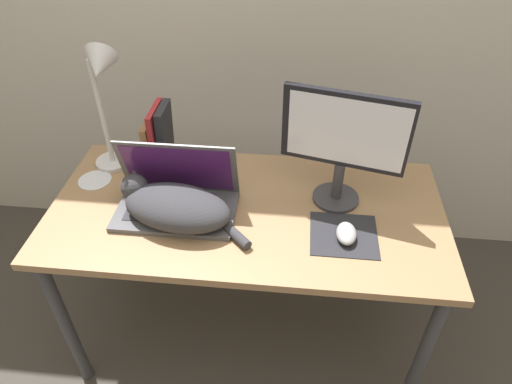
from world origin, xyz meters
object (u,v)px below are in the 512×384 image
object	(u,v)px
cat	(174,206)
cd_disc	(95,180)
external_monitor	(344,141)
computer_mouse	(346,233)
book_row	(159,139)
laptop	(177,198)
desk_lamp	(102,88)

from	to	relation	value
cat	cd_disc	bearing A→B (deg)	152.63
external_monitor	cd_disc	world-z (taller)	external_monitor
computer_mouse	book_row	size ratio (longest dim) A/B	0.40
cd_disc	laptop	bearing A→B (deg)	-19.54
desk_lamp	cd_disc	size ratio (longest dim) A/B	4.07
external_monitor	computer_mouse	xyz separation A→B (m)	(0.03, -0.19, -0.22)
external_monitor	computer_mouse	bearing A→B (deg)	-82.38
laptop	external_monitor	size ratio (longest dim) A/B	0.98
book_row	desk_lamp	distance (m)	0.27
laptop	cd_disc	world-z (taller)	laptop
computer_mouse	desk_lamp	xyz separation A→B (m)	(-0.83, 0.29, 0.31)
cat	computer_mouse	xyz separation A→B (m)	(0.55, -0.03, -0.04)
cd_disc	computer_mouse	bearing A→B (deg)	-13.08
cat	external_monitor	size ratio (longest dim) A/B	1.11
cat	book_row	size ratio (longest dim) A/B	1.81
laptop	computer_mouse	world-z (taller)	laptop
computer_mouse	desk_lamp	distance (m)	0.94
desk_lamp	computer_mouse	bearing A→B (deg)	-19.36
book_row	cd_disc	world-z (taller)	book_row
laptop	cd_disc	size ratio (longest dim) A/B	3.32
computer_mouse	book_row	bearing A→B (deg)	153.93
cat	book_row	xyz separation A→B (m)	(-0.12, 0.30, 0.05)
external_monitor	cd_disc	distance (m)	0.91
external_monitor	desk_lamp	size ratio (longest dim) A/B	0.84
desk_lamp	book_row	bearing A→B (deg)	13.87
external_monitor	book_row	xyz separation A→B (m)	(-0.65, 0.14, -0.12)
book_row	desk_lamp	xyz separation A→B (m)	(-0.16, -0.04, 0.22)
cat	cd_disc	size ratio (longest dim) A/B	3.78
desk_lamp	external_monitor	bearing A→B (deg)	-7.15
book_row	desk_lamp	world-z (taller)	desk_lamp
cd_disc	cat	bearing A→B (deg)	-27.37
book_row	computer_mouse	bearing A→B (deg)	-26.07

